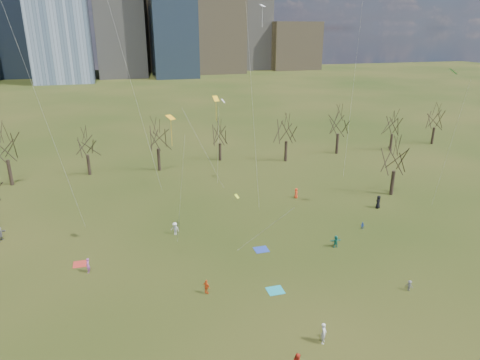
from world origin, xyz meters
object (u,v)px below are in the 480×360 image
object	(u,v)px
person_1	(324,333)
blanket_navy	(261,250)
blanket_teal	(275,290)
person_4	(207,287)
blanket_crimson	(81,264)

from	to	relation	value
person_1	blanket_navy	bearing A→B (deg)	29.97
blanket_teal	blanket_navy	distance (m)	8.26
person_1	person_4	size ratio (longest dim) A/B	1.24
blanket_navy	blanket_teal	bearing A→B (deg)	-99.34
blanket_teal	person_1	size ratio (longest dim) A/B	0.86
person_1	person_4	bearing A→B (deg)	70.12
blanket_teal	person_4	xyz separation A→B (m)	(-6.54, 1.40, 0.73)
blanket_navy	person_1	distance (m)	16.12
blanket_navy	person_4	xyz separation A→B (m)	(-7.88, -6.75, 0.73)
person_4	person_1	bearing A→B (deg)	-175.27
blanket_teal	blanket_crimson	world-z (taller)	same
blanket_navy	person_4	bearing A→B (deg)	-139.42
blanket_crimson	blanket_navy	bearing A→B (deg)	-6.98
person_1	person_4	distance (m)	12.10
blanket_navy	blanket_crimson	bearing A→B (deg)	173.02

